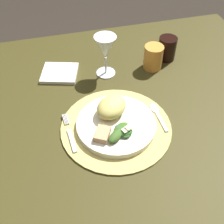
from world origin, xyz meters
TOP-DOWN VIEW (x-y plane):
  - ground_plane at (0.00, 0.00)m, footprint 6.00×6.00m
  - dining_table at (0.00, 0.00)m, footprint 1.29×1.05m
  - placemat at (-0.03, -0.06)m, footprint 0.34×0.34m
  - dinner_plate at (-0.03, -0.06)m, footprint 0.24×0.24m
  - pasta_serving at (-0.03, -0.02)m, footprint 0.13×0.13m
  - salad_greens at (-0.02, -0.11)m, footprint 0.09×0.09m
  - bread_piece at (-0.08, -0.10)m, footprint 0.06×0.07m
  - fork at (-0.17, -0.06)m, footprint 0.02×0.16m
  - spoon at (0.11, -0.04)m, footprint 0.03×0.13m
  - napkin at (-0.16, 0.25)m, footprint 0.16×0.15m
  - wine_glass at (0.01, 0.21)m, footprint 0.08×0.08m
  - amber_tumbler at (0.19, 0.20)m, footprint 0.07×0.07m
  - dark_tumbler at (0.26, 0.24)m, footprint 0.07×0.07m

SIDE VIEW (x-z plane):
  - ground_plane at x=0.00m, z-range 0.00..0.00m
  - dining_table at x=0.00m, z-range 0.23..0.98m
  - placemat at x=-0.03m, z-range 0.75..0.76m
  - napkin at x=-0.16m, z-range 0.75..0.77m
  - fork at x=-0.17m, z-range 0.76..0.76m
  - spoon at x=0.11m, z-range 0.76..0.77m
  - dinner_plate at x=-0.03m, z-range 0.76..0.78m
  - salad_greens at x=-0.02m, z-range 0.77..0.80m
  - bread_piece at x=-0.08m, z-range 0.78..0.80m
  - dark_tumbler at x=0.26m, z-range 0.75..0.84m
  - amber_tumbler at x=0.19m, z-range 0.75..0.84m
  - pasta_serving at x=-0.03m, z-range 0.78..0.83m
  - wine_glass at x=0.01m, z-range 0.78..0.94m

